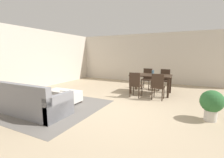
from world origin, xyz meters
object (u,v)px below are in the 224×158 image
Objects in this scene: dining_table at (151,77)px; dining_chair_near_right at (158,85)px; dining_chair_near_left at (135,83)px; dining_chair_far_left at (147,77)px; potted_plant at (212,103)px; book_on_ottoman at (65,91)px; dining_chair_far_right at (165,79)px; couch at (29,102)px; ottoman_table at (64,95)px; vase_centerpiece at (153,73)px.

dining_chair_near_right reaches higher than dining_table.
dining_chair_near_left is 1.00× the size of dining_chair_far_left.
book_on_ottoman is at bearing -173.14° from potted_plant.
book_on_ottoman is at bearing -128.18° from dining_chair_far_right.
dining_chair_far_left is 3.62m from potted_plant.
dining_chair_near_left is at bearing 52.56° from couch.
dining_chair_near_right is (0.80, 0.03, 0.00)m from dining_chair_near_left.
vase_centerpiece reaches higher than ottoman_table.
dining_chair_near_left is 1.01m from vase_centerpiece.
potted_plant is (1.44, -1.20, -0.08)m from dining_chair_near_right.
dining_chair_far_right is at bearing 50.28° from ottoman_table.
couch reaches higher than dining_table.
book_on_ottoman is at bearing -131.15° from dining_table.
vase_centerpiece reaches higher than dining_chair_far_right.
potted_plant is (1.80, -2.02, -0.41)m from vase_centerpiece.
dining_chair_far_left is 5.10× the size of vase_centerpiece.
dining_chair_far_left is at bearing 61.06° from book_on_ottoman.
ottoman_table is at bearing -129.72° from dining_chair_far_right.
dining_chair_near_left and dining_chair_near_right have the same top height.
dining_chair_near_left is at bearing 39.79° from ottoman_table.
couch is 1.42× the size of dining_table.
couch is 4.00m from dining_chair_near_right.
dining_chair_near_right is (0.43, -0.82, -0.14)m from dining_table.
dining_chair_near_right is 1.00× the size of dining_chair_far_right.
vase_centerpiece is at bearing 113.25° from dining_chair_near_right.
dining_table is at bearing 177.99° from vase_centerpiece.
couch is 4.60m from potted_plant.
vase_centerpiece is (2.38, 2.46, 0.62)m from ottoman_table.
dining_table is 2.10× the size of potted_plant.
ottoman_table is 1.25× the size of dining_chair_far_left.
vase_centerpiece is at bearing -2.01° from dining_table.
vase_centerpiece reaches higher than dining_chair_near_left.
dining_chair_far_left is at bearing 64.43° from couch.
dining_chair_near_left is at bearing -177.95° from dining_chair_near_right.
potted_plant is at bearing -47.24° from dining_table.
couch is 8.49× the size of book_on_ottoman.
couch is at bearing -123.23° from dining_chair_far_right.
potted_plant is (2.22, -2.85, -0.08)m from dining_chair_far_left.
dining_chair_near_right is 1.24× the size of potted_plant.
couch is 1.11m from book_on_ottoman.
dining_chair_near_right is (2.73, 1.64, 0.29)m from ottoman_table.
dining_table is at bearing 48.85° from book_on_ottoman.
ottoman_table is 3.48m from vase_centerpiece.
book_on_ottoman reaches higher than ottoman_table.
dining_chair_far_left reaches higher than couch.
dining_chair_near_right is at bearing -64.91° from dining_chair_far_left.
dining_chair_near_right reaches higher than book_on_ottoman.
dining_chair_far_left is at bearing 89.27° from dining_chair_near_left.
ottoman_table is 0.22m from book_on_ottoman.
book_on_ottoman is (0.11, -0.05, 0.19)m from ottoman_table.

